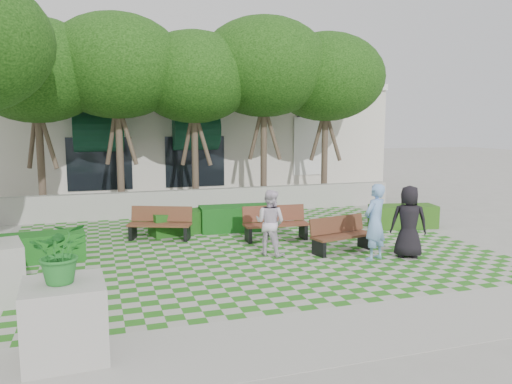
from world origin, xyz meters
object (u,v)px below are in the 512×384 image
object	(u,v)px
hedge_midright	(236,218)
person_blue	(375,222)
hedge_west	(43,247)
bench_mid	(275,224)
bench_west	(160,224)
hedge_midleft	(183,222)
planter_front	(64,304)
person_dark	(409,222)
hedge_east	(403,216)
bench_east	(341,235)
person_white	(270,223)

from	to	relation	value
hedge_midright	person_blue	distance (m)	4.83
hedge_west	bench_mid	bearing A→B (deg)	3.26
bench_west	person_blue	xyz separation A→B (m)	(4.65, -3.74, 0.48)
bench_mid	hedge_midleft	distance (m)	2.85
bench_mid	hedge_midleft	world-z (taller)	bench_mid
bench_mid	hedge_midleft	bearing A→B (deg)	148.37
bench_west	planter_front	size ratio (longest dim) A/B	0.95
person_dark	hedge_midright	bearing A→B (deg)	-24.14
hedge_east	person_blue	world-z (taller)	person_blue
hedge_midright	person_dark	size ratio (longest dim) A/B	1.23
bench_east	hedge_west	bearing A→B (deg)	156.35
bench_east	bench_west	size ratio (longest dim) A/B	0.97
hedge_midleft	person_blue	bearing A→B (deg)	-47.86
hedge_midleft	hedge_midright	bearing A→B (deg)	-3.28
person_blue	person_dark	distance (m)	0.91
person_white	hedge_midleft	bearing A→B (deg)	-17.16
hedge_midleft	planter_front	size ratio (longest dim) A/B	0.99
bench_west	hedge_west	distance (m)	3.28
hedge_midleft	person_dark	world-z (taller)	person_dark
planter_front	bench_mid	bearing A→B (deg)	47.84
bench_east	hedge_midright	bearing A→B (deg)	107.24
person_white	planter_front	bearing A→B (deg)	88.35
hedge_midright	person_dark	xyz separation A→B (m)	(3.19, -4.28, 0.51)
hedge_midleft	planter_front	bearing A→B (deg)	-111.49
planter_front	person_blue	size ratio (longest dim) A/B	1.05
bench_mid	person_white	distance (m)	1.69
hedge_midleft	hedge_east	bearing A→B (deg)	-10.83
hedge_midright	person_white	world-z (taller)	person_white
person_dark	hedge_west	bearing A→B (deg)	13.37
bench_west	hedge_west	bearing A→B (deg)	-132.49
bench_mid	bench_west	bearing A→B (deg)	164.22
bench_mid	hedge_west	distance (m)	6.07
hedge_midright	person_dark	world-z (taller)	person_dark
hedge_midleft	planter_front	xyz separation A→B (m)	(-2.93, -7.45, 0.45)
planter_front	person_blue	world-z (taller)	planter_front
person_white	bench_mid	bearing A→B (deg)	-69.97
bench_east	planter_front	world-z (taller)	planter_front
person_white	hedge_midright	bearing A→B (deg)	-44.27
hedge_midright	hedge_midleft	distance (m)	1.61
bench_east	hedge_east	xyz separation A→B (m)	(3.27, 2.09, -0.08)
bench_mid	hedge_midright	xyz separation A→B (m)	(-0.74, 1.53, -0.08)
hedge_east	planter_front	distance (m)	11.49
hedge_east	hedge_midright	size ratio (longest dim) A/B	0.93
hedge_midright	hedge_midleft	bearing A→B (deg)	176.72
hedge_midleft	person_white	distance (m)	3.56
hedge_west	person_blue	world-z (taller)	person_blue
person_dark	person_white	bearing A→B (deg)	7.37
hedge_midright	person_blue	bearing A→B (deg)	-61.49
bench_west	planter_front	distance (m)	7.23
bench_east	hedge_east	world-z (taller)	bench_east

